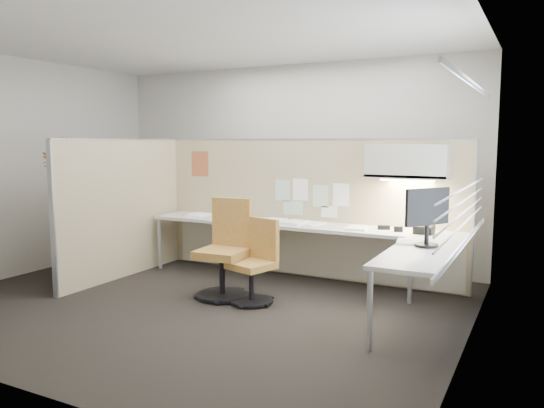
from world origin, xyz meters
The scene contains 28 objects.
floor centered at (0.00, 0.00, -0.01)m, with size 5.50×4.50×0.01m, color black.
ceiling centered at (0.00, 0.00, 2.80)m, with size 5.50×4.50×0.01m, color white.
wall_back centered at (0.00, 2.25, 1.40)m, with size 5.50×0.02×2.80m, color beige.
wall_front centered at (0.00, -2.25, 1.40)m, with size 5.50×0.02×2.80m, color beige.
wall_left centered at (-2.75, 0.00, 1.40)m, with size 0.02×4.50×2.80m, color beige.
wall_right centered at (2.75, 0.00, 1.40)m, with size 0.02×4.50×2.80m, color beige.
window_pane centered at (2.73, 0.00, 1.55)m, with size 0.01×2.80×1.30m, color #9BA8B4.
partition_back centered at (0.55, 1.60, 0.88)m, with size 4.10×0.06×1.75m, color tan.
partition_left centered at (-1.50, 0.50, 0.88)m, with size 0.06×2.20×1.75m, color tan.
desk centered at (0.93, 1.13, 0.60)m, with size 4.00×2.07×0.73m.
overhead_bin centered at (1.90, 1.39, 1.51)m, with size 0.90×0.36×0.38m, color beige.
task_light_strip centered at (1.90, 1.39, 1.30)m, with size 0.60×0.06×0.02m, color #FFEABF.
pinned_papers centered at (0.63, 1.57, 1.03)m, with size 1.01×0.00×0.47m.
poster centered at (-1.05, 1.57, 1.42)m, with size 0.28×0.00×0.35m, color #FA5E1F.
chair_left centered at (0.55, 0.30, 0.42)m, with size 0.52×0.53×0.89m.
chair_right centered at (0.14, 0.34, 0.51)m, with size 0.57×0.58×1.08m.
monitor centered at (2.30, 0.53, 1.05)m, with size 0.33×0.46×0.56m.
phone centered at (2.13, 1.25, 0.78)m, with size 0.22×0.21×0.12m.
stapler centered at (1.67, 1.31, 0.76)m, with size 0.14×0.04×0.05m, color black.
tape_dispenser centered at (1.85, 1.25, 0.76)m, with size 0.10×0.06×0.06m, color black.
coat_hook centered at (-1.58, -0.38, 1.40)m, with size 0.18×0.49×1.46m.
paper_stack_0 centered at (-0.87, 1.26, 0.74)m, with size 0.23×0.30×0.03m, color white.
paper_stack_1 centered at (-0.17, 1.28, 0.74)m, with size 0.23×0.30×0.02m, color white.
paper_stack_2 centered at (0.32, 1.19, 0.75)m, with size 0.23×0.30×0.04m, color white.
paper_stack_3 centered at (0.79, 1.27, 0.74)m, with size 0.23×0.30×0.02m, color white.
paper_stack_4 centered at (1.37, 1.22, 0.74)m, with size 0.23×0.30×0.02m, color white.
paper_stack_5 centered at (2.11, 0.66, 0.74)m, with size 0.23×0.30×0.02m, color white.
paper_stack_6 centered at (0.60, 1.20, 0.75)m, with size 0.23×0.30×0.04m, color white.
Camera 1 is at (3.29, -4.59, 1.74)m, focal length 35.00 mm.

